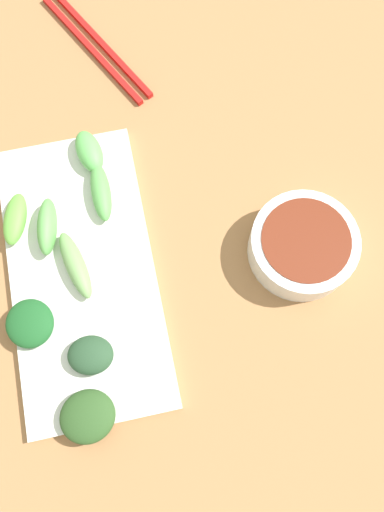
{
  "coord_description": "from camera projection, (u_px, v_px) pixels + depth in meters",
  "views": [
    {
      "loc": [
        0.04,
        0.16,
        0.63
      ],
      "look_at": [
        -0.0,
        -0.01,
        0.05
      ],
      "focal_mm": 35.89,
      "sensor_mm": 36.0,
      "label": 1
    }
  ],
  "objects": [
    {
      "name": "broccoli_stalk_0",
      "position": [
        47.0,
        226.0,
        0.62
      ],
      "size": [
        0.04,
        0.08,
        0.03
      ],
      "primitive_type": "ellipsoid",
      "rotation": [
        0.0,
        0.0,
        -0.17
      ],
      "color": "#63AF54",
      "rests_on": "serving_plate"
    },
    {
      "name": "broccoli_leafy_4",
      "position": [
        91.0,
        355.0,
        0.58
      ],
      "size": [
        0.06,
        0.05,
        0.02
      ],
      "primitive_type": "ellipsoid",
      "rotation": [
        0.0,
        0.0,
        -0.19
      ],
      "color": "#294A2E",
      "rests_on": "serving_plate"
    },
    {
      "name": "tabletop",
      "position": [
        193.0,
        275.0,
        0.64
      ],
      "size": [
        2.1,
        2.1,
        0.02
      ],
      "primitive_type": "cube",
      "color": "#A47246",
      "rests_on": "ground"
    },
    {
      "name": "broccoli_leafy_6",
      "position": [
        30.0,
        323.0,
        0.59
      ],
      "size": [
        0.07,
        0.07,
        0.02
      ],
      "primitive_type": "ellipsoid",
      "rotation": [
        0.0,
        0.0,
        0.3
      ],
      "color": "#1E5926",
      "rests_on": "serving_plate"
    },
    {
      "name": "broccoli_stalk_3",
      "position": [
        89.0,
        151.0,
        0.65
      ],
      "size": [
        0.04,
        0.07,
        0.03
      ],
      "primitive_type": "ellipsoid",
      "rotation": [
        0.0,
        0.0,
        0.18
      ],
      "color": "#61BB58",
      "rests_on": "serving_plate"
    },
    {
      "name": "broccoli_stalk_2",
      "position": [
        75.0,
        265.0,
        0.61
      ],
      "size": [
        0.04,
        0.09,
        0.02
      ],
      "primitive_type": "ellipsoid",
      "rotation": [
        0.0,
        0.0,
        0.22
      ],
      "color": "#75A45B",
      "rests_on": "serving_plate"
    },
    {
      "name": "sauce_bowl",
      "position": [
        303.0,
        246.0,
        0.62
      ],
      "size": [
        0.13,
        0.13,
        0.05
      ],
      "color": "white",
      "rests_on": "tabletop"
    },
    {
      "name": "broccoli_stalk_1",
      "position": [
        101.0,
        192.0,
        0.64
      ],
      "size": [
        0.03,
        0.08,
        0.02
      ],
      "primitive_type": "ellipsoid",
      "rotation": [
        0.0,
        0.0,
        -0.01
      ],
      "color": "#5CA751",
      "rests_on": "serving_plate"
    },
    {
      "name": "serving_plate",
      "position": [
        83.0,
        272.0,
        0.63
      ],
      "size": [
        0.17,
        0.36,
        0.01
      ],
      "primitive_type": "cube",
      "color": "silver",
      "rests_on": "tabletop"
    },
    {
      "name": "broccoli_stalk_5",
      "position": [
        15.0,
        219.0,
        0.63
      ],
      "size": [
        0.04,
        0.07,
        0.02
      ],
      "primitive_type": "ellipsoid",
      "rotation": [
        0.0,
        0.0,
        -0.27
      ],
      "color": "#68B343",
      "rests_on": "serving_plate"
    },
    {
      "name": "broccoli_leafy_7",
      "position": [
        88.0,
        416.0,
        0.56
      ],
      "size": [
        0.07,
        0.07,
        0.02
      ],
      "primitive_type": "ellipsoid",
      "rotation": [
        0.0,
        0.0,
        0.12
      ],
      "color": "#2E5124",
      "rests_on": "serving_plate"
    },
    {
      "name": "chopsticks",
      "position": [
        96.0,
        46.0,
        0.73
      ],
      "size": [
        0.13,
        0.22,
        0.01
      ],
      "rotation": [
        0.0,
        0.0,
        0.48
      ],
      "color": "red",
      "rests_on": "tabletop"
    }
  ]
}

